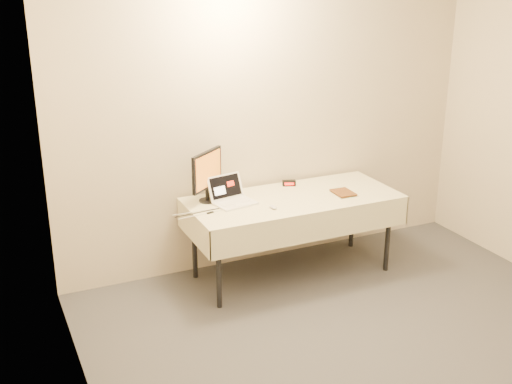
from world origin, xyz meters
name	(u,v)px	position (x,y,z in m)	size (l,w,h in m)	color
back_wall	(271,118)	(0.00, 2.50, 1.35)	(4.00, 0.10, 2.70)	beige
table	(293,204)	(0.00, 2.05, 0.68)	(1.86, 0.81, 0.74)	black
laptop	(231,196)	(-0.54, 2.15, 0.79)	(0.38, 0.37, 0.22)	white
monitor	(207,172)	(-0.71, 2.26, 1.00)	(0.35, 0.29, 0.44)	black
book	(336,183)	(0.36, 1.94, 0.85)	(0.16, 0.02, 0.22)	#95531B
alarm_clock	(289,183)	(0.11, 2.34, 0.76)	(0.13, 0.09, 0.05)	black
clicker	(273,207)	(-0.28, 1.87, 0.75)	(0.05, 0.09, 0.02)	#BDBDBF
paper_form	(344,193)	(0.46, 1.96, 0.74)	(0.11, 0.29, 0.00)	#BDE5B6
usb_dongle	(210,213)	(-0.79, 1.99, 0.74)	(0.06, 0.02, 0.01)	black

